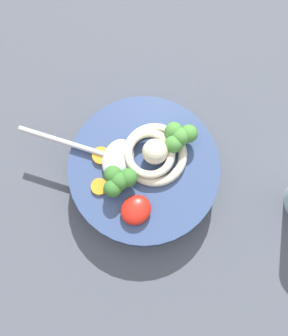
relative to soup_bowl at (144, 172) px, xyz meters
The scene contains 9 objects.
table_slab 5.97cm from the soup_bowl, 58.55° to the left, with size 133.20×133.20×4.11cm, color #474C56.
soup_bowl is the anchor object (origin of this frame).
noodle_pile 4.52cm from the soup_bowl, behind, with size 10.22×10.02×4.11cm.
soup_spoon 6.26cm from the soup_bowl, 62.87° to the right, with size 10.87×16.86×1.60cm.
chili_sauce_dollop 7.23cm from the soup_bowl, 34.43° to the left, with size 4.44×3.99×2.00cm, color red.
broccoli_floret_left 8.13cm from the soup_bowl, behind, with size 5.03×4.33×3.98cm.
broccoli_floret_right 6.62cm from the soup_bowl, 11.84° to the right, with size 5.01×4.31×3.96cm.
carrot_slice_front 7.05cm from the soup_bowl, 60.83° to the right, with size 2.52×2.52×0.78cm, color orange.
carrot_slice_extra_b 7.46cm from the soup_bowl, 21.61° to the right, with size 2.36×2.36×0.56cm, color orange.
Camera 1 is at (7.63, 6.42, 69.68)cm, focal length 46.15 mm.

